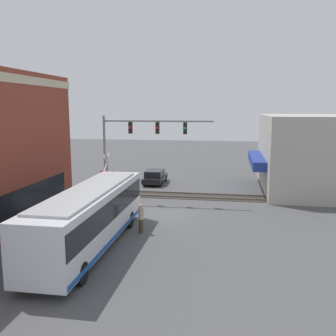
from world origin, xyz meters
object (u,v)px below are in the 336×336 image
object	(u,v)px
parked_car_black	(155,177)
pedestrian_at_crossing	(115,188)
crossing_signal	(107,172)
pedestrian_near_bus	(141,218)
city_bus	(90,215)

from	to	relation	value
parked_car_black	pedestrian_at_crossing	world-z (taller)	pedestrian_at_crossing
crossing_signal	pedestrian_near_bus	distance (m)	8.72
pedestrian_near_bus	pedestrian_at_crossing	size ratio (longest dim) A/B	0.99
crossing_signal	city_bus	bearing A→B (deg)	-166.42
pedestrian_near_bus	pedestrian_at_crossing	distance (m)	8.74
city_bus	pedestrian_near_bus	size ratio (longest dim) A/B	6.70
parked_car_black	city_bus	bearing A→B (deg)	180.00
city_bus	pedestrian_near_bus	bearing A→B (deg)	-36.57
city_bus	parked_car_black	distance (m)	17.45
pedestrian_at_crossing	city_bus	bearing A→B (deg)	-169.52
city_bus	pedestrian_at_crossing	distance (m)	10.78
parked_car_black	pedestrian_at_crossing	distance (m)	7.12
city_bus	pedestrian_near_bus	world-z (taller)	city_bus
crossing_signal	parked_car_black	bearing A→B (deg)	-18.59
crossing_signal	pedestrian_near_bus	world-z (taller)	crossing_signal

